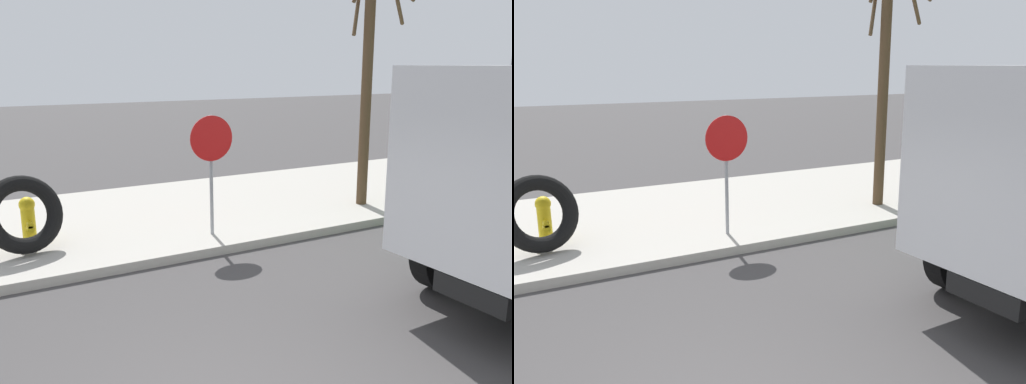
# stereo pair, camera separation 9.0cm
# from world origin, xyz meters

# --- Properties ---
(sidewalk_curb) EXTENTS (36.00, 5.00, 0.15)m
(sidewalk_curb) POSITION_xyz_m (0.00, 6.50, 0.07)
(sidewalk_curb) COLOR #ADA89E
(sidewalk_curb) RESTS_ON ground
(fire_hydrant) EXTENTS (0.25, 0.56, 0.77)m
(fire_hydrant) POSITION_xyz_m (-0.65, 5.71, 0.56)
(fire_hydrant) COLOR yellow
(fire_hydrant) RESTS_ON sidewalk_curb
(loose_tire) EXTENTS (1.34, 0.92, 1.24)m
(loose_tire) POSITION_xyz_m (-0.76, 5.22, 0.77)
(loose_tire) COLOR black
(loose_tire) RESTS_ON sidewalk_curb
(stop_sign) EXTENTS (0.76, 0.08, 2.04)m
(stop_sign) POSITION_xyz_m (2.17, 4.66, 1.56)
(stop_sign) COLOR gray
(stop_sign) RESTS_ON sidewalk_curb
(bare_tree) EXTENTS (1.48, 1.21, 5.14)m
(bare_tree) POSITION_xyz_m (5.78, 5.02, 2.88)
(bare_tree) COLOR #4C3823
(bare_tree) RESTS_ON sidewalk_curb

